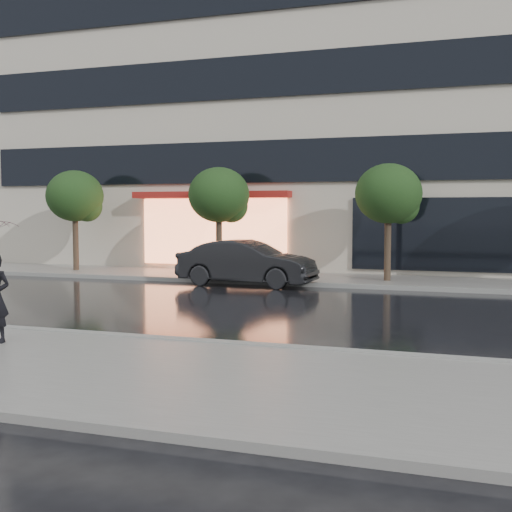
% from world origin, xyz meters
% --- Properties ---
extents(ground, '(120.00, 120.00, 0.00)m').
position_xyz_m(ground, '(0.00, 0.00, 0.00)').
color(ground, black).
rests_on(ground, ground).
extents(sidewalk_near, '(60.00, 4.50, 0.12)m').
position_xyz_m(sidewalk_near, '(0.00, -3.25, 0.06)').
color(sidewalk_near, slate).
rests_on(sidewalk_near, ground).
extents(sidewalk_far, '(60.00, 3.50, 0.12)m').
position_xyz_m(sidewalk_far, '(0.00, 10.25, 0.06)').
color(sidewalk_far, slate).
rests_on(sidewalk_far, ground).
extents(curb_near, '(60.00, 0.25, 0.14)m').
position_xyz_m(curb_near, '(0.00, -1.00, 0.07)').
color(curb_near, gray).
rests_on(curb_near, ground).
extents(curb_far, '(60.00, 0.25, 0.14)m').
position_xyz_m(curb_far, '(0.00, 8.50, 0.07)').
color(curb_far, gray).
rests_on(curb_far, ground).
extents(office_building, '(30.00, 12.76, 18.00)m').
position_xyz_m(office_building, '(-0.00, 17.97, 9.00)').
color(office_building, '#BBB19E').
rests_on(office_building, ground).
extents(tree_far_west, '(2.20, 2.20, 3.99)m').
position_xyz_m(tree_far_west, '(-8.94, 10.03, 2.92)').
color(tree_far_west, '#33261C').
rests_on(tree_far_west, ground).
extents(tree_mid_west, '(2.20, 2.20, 3.99)m').
position_xyz_m(tree_mid_west, '(-2.94, 10.03, 2.92)').
color(tree_mid_west, '#33261C').
rests_on(tree_mid_west, ground).
extents(tree_mid_east, '(2.20, 2.20, 3.99)m').
position_xyz_m(tree_mid_east, '(3.06, 10.03, 2.92)').
color(tree_mid_east, '#33261C').
rests_on(tree_mid_east, ground).
extents(parked_car, '(4.57, 1.82, 1.48)m').
position_xyz_m(parked_car, '(-1.30, 8.15, 0.74)').
color(parked_car, black).
rests_on(parked_car, ground).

